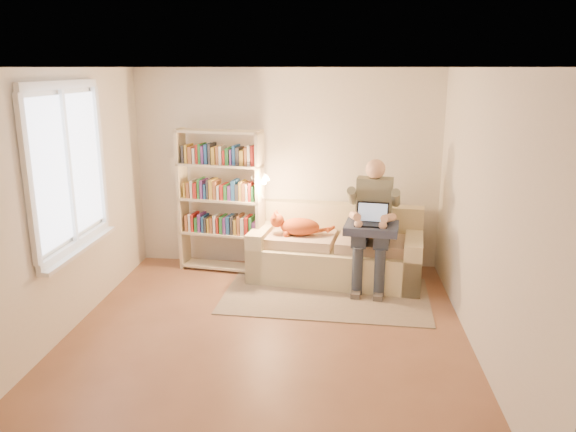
# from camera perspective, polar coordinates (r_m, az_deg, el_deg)

# --- Properties ---
(floor) EXTENTS (4.50, 4.50, 0.00)m
(floor) POSITION_cam_1_polar(r_m,az_deg,el_deg) (5.70, -2.29, -12.29)
(floor) COLOR brown
(floor) RESTS_ON ground
(ceiling) EXTENTS (4.00, 4.50, 0.02)m
(ceiling) POSITION_cam_1_polar(r_m,az_deg,el_deg) (5.07, -2.60, 14.86)
(ceiling) COLOR white
(ceiling) RESTS_ON wall_back
(wall_left) EXTENTS (0.02, 4.50, 2.60)m
(wall_left) POSITION_cam_1_polar(r_m,az_deg,el_deg) (5.84, -22.27, 0.89)
(wall_left) COLOR silver
(wall_left) RESTS_ON floor
(wall_right) EXTENTS (0.02, 4.50, 2.60)m
(wall_right) POSITION_cam_1_polar(r_m,az_deg,el_deg) (5.35, 19.30, -0.04)
(wall_right) COLOR silver
(wall_right) RESTS_ON floor
(wall_back) EXTENTS (4.00, 0.02, 2.60)m
(wall_back) POSITION_cam_1_polar(r_m,az_deg,el_deg) (7.42, -0.12, 4.78)
(wall_back) COLOR silver
(wall_back) RESTS_ON floor
(wall_front) EXTENTS (4.00, 0.02, 2.60)m
(wall_front) POSITION_cam_1_polar(r_m,az_deg,el_deg) (3.14, -7.97, -9.73)
(wall_front) COLOR silver
(wall_front) RESTS_ON floor
(window) EXTENTS (0.12, 1.52, 1.69)m
(window) POSITION_cam_1_polar(r_m,az_deg,el_deg) (5.98, -21.02, 2.04)
(window) COLOR white
(window) RESTS_ON wall_left
(sofa) EXTENTS (2.21, 1.22, 0.89)m
(sofa) POSITION_cam_1_polar(r_m,az_deg,el_deg) (7.14, 4.95, -3.77)
(sofa) COLOR beige
(sofa) RESTS_ON floor
(person) EXTENTS (0.51, 0.74, 1.54)m
(person) POSITION_cam_1_polar(r_m,az_deg,el_deg) (6.79, 8.62, -0.10)
(person) COLOR slate
(person) RESTS_ON sofa
(cat) EXTENTS (0.76, 0.32, 0.27)m
(cat) POSITION_cam_1_polar(r_m,az_deg,el_deg) (6.99, 0.70, -1.01)
(cat) COLOR #D45F29
(cat) RESTS_ON sofa
(blanket) EXTENTS (0.68, 0.58, 0.10)m
(blanket) POSITION_cam_1_polar(r_m,az_deg,el_deg) (6.66, 8.76, -1.23)
(blanket) COLOR #2D354F
(blanket) RESTS_ON person
(laptop) EXTENTS (0.41, 0.38, 0.30)m
(laptop) POSITION_cam_1_polar(r_m,az_deg,el_deg) (6.64, 8.80, -0.30)
(laptop) COLOR black
(laptop) RESTS_ON blanket
(bookshelf) EXTENTS (1.22, 0.53, 1.86)m
(bookshelf) POSITION_cam_1_polar(r_m,az_deg,el_deg) (7.26, -6.84, 2.23)
(bookshelf) COLOR beige
(bookshelf) RESTS_ON floor
(rug) EXTENTS (2.45, 1.54, 0.01)m
(rug) POSITION_cam_1_polar(r_m,az_deg,el_deg) (6.67, 3.88, -8.05)
(rug) COLOR gray
(rug) RESTS_ON floor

